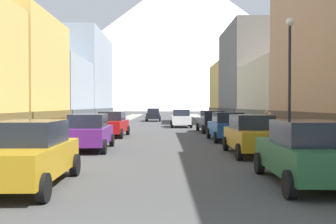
{
  "coord_description": "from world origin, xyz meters",
  "views": [
    {
      "loc": [
        -0.13,
        -4.21,
        2.2
      ],
      "look_at": [
        0.26,
        30.88,
        1.59
      ],
      "focal_mm": 40.57,
      "sensor_mm": 36.0,
      "label": 1
    }
  ],
  "objects_px": {
    "car_driving_0": "(153,115)",
    "car_driving_1": "(181,118)",
    "car_left_1": "(89,132)",
    "car_right_0": "(306,152)",
    "car_right_2": "(227,126)",
    "car_right_3": "(212,121)",
    "potted_plant_0": "(50,133)",
    "car_right_1": "(252,135)",
    "pedestrian_0": "(269,127)",
    "car_left_2": "(112,124)",
    "pedestrian_1": "(267,126)",
    "potted_plant_1": "(303,134)",
    "streetlamp_right": "(290,64)",
    "car_left_0": "(28,154)"
  },
  "relations": [
    {
      "from": "car_left_2",
      "to": "potted_plant_0",
      "type": "bearing_deg",
      "value": -130.05
    },
    {
      "from": "car_right_1",
      "to": "car_left_0",
      "type": "bearing_deg",
      "value": -139.18
    },
    {
      "from": "car_right_0",
      "to": "potted_plant_0",
      "type": "distance_m",
      "value": 16.51
    },
    {
      "from": "potted_plant_0",
      "to": "pedestrian_1",
      "type": "relative_size",
      "value": 0.47
    },
    {
      "from": "car_right_2",
      "to": "car_left_1",
      "type": "bearing_deg",
      "value": -146.92
    },
    {
      "from": "pedestrian_1",
      "to": "car_right_0",
      "type": "bearing_deg",
      "value": -100.67
    },
    {
      "from": "car_driving_0",
      "to": "car_right_0",
      "type": "bearing_deg",
      "value": -82.79
    },
    {
      "from": "car_left_1",
      "to": "car_right_3",
      "type": "height_order",
      "value": "same"
    },
    {
      "from": "pedestrian_0",
      "to": "car_right_3",
      "type": "bearing_deg",
      "value": 106.46
    },
    {
      "from": "car_left_0",
      "to": "car_left_2",
      "type": "xyz_separation_m",
      "value": [
        0.0,
        16.46,
        0.0
      ]
    },
    {
      "from": "car_driving_0",
      "to": "streetlamp_right",
      "type": "xyz_separation_m",
      "value": [
        6.95,
        -36.58,
        3.09
      ]
    },
    {
      "from": "car_right_3",
      "to": "potted_plant_1",
      "type": "xyz_separation_m",
      "value": [
        3.2,
        -11.8,
        -0.16
      ]
    },
    {
      "from": "streetlamp_right",
      "to": "car_right_2",
      "type": "bearing_deg",
      "value": 102.35
    },
    {
      "from": "potted_plant_1",
      "to": "car_right_3",
      "type": "bearing_deg",
      "value": 105.16
    },
    {
      "from": "car_left_0",
      "to": "pedestrian_1",
      "type": "bearing_deg",
      "value": 52.68
    },
    {
      "from": "car_left_1",
      "to": "car_right_0",
      "type": "bearing_deg",
      "value": -47.23
    },
    {
      "from": "car_right_3",
      "to": "potted_plant_0",
      "type": "distance_m",
      "value": 13.56
    },
    {
      "from": "car_left_0",
      "to": "car_right_1",
      "type": "relative_size",
      "value": 1.01
    },
    {
      "from": "car_driving_1",
      "to": "car_right_3",
      "type": "bearing_deg",
      "value": -73.06
    },
    {
      "from": "car_left_2",
      "to": "streetlamp_right",
      "type": "height_order",
      "value": "streetlamp_right"
    },
    {
      "from": "pedestrian_1",
      "to": "potted_plant_1",
      "type": "bearing_deg",
      "value": -79.75
    },
    {
      "from": "car_left_1",
      "to": "car_driving_1",
      "type": "distance_m",
      "value": 20.42
    },
    {
      "from": "potted_plant_0",
      "to": "potted_plant_1",
      "type": "relative_size",
      "value": 0.78
    },
    {
      "from": "car_right_1",
      "to": "car_right_3",
      "type": "relative_size",
      "value": 0.98
    },
    {
      "from": "car_right_1",
      "to": "potted_plant_0",
      "type": "xyz_separation_m",
      "value": [
        -10.8,
        6.08,
        -0.35
      ]
    },
    {
      "from": "car_right_1",
      "to": "streetlamp_right",
      "type": "relative_size",
      "value": 0.75
    },
    {
      "from": "car_right_0",
      "to": "car_right_1",
      "type": "xyz_separation_m",
      "value": [
        0.0,
        6.4,
        0.0
      ]
    },
    {
      "from": "car_left_1",
      "to": "car_right_3",
      "type": "relative_size",
      "value": 0.99
    },
    {
      "from": "car_left_1",
      "to": "car_right_3",
      "type": "xyz_separation_m",
      "value": [
        7.6,
        12.46,
        0.0
      ]
    },
    {
      "from": "car_right_1",
      "to": "car_right_2",
      "type": "distance_m",
      "value": 6.76
    },
    {
      "from": "car_right_0",
      "to": "car_left_0",
      "type": "bearing_deg",
      "value": -178.77
    },
    {
      "from": "car_right_3",
      "to": "car_driving_0",
      "type": "xyz_separation_m",
      "value": [
        -5.4,
        21.99,
        0.0
      ]
    },
    {
      "from": "car_driving_0",
      "to": "car_driving_1",
      "type": "height_order",
      "value": "same"
    },
    {
      "from": "car_right_1",
      "to": "streetlamp_right",
      "type": "distance_m",
      "value": 3.47
    },
    {
      "from": "car_right_1",
      "to": "pedestrian_1",
      "type": "height_order",
      "value": "pedestrian_1"
    },
    {
      "from": "car_left_1",
      "to": "potted_plant_0",
      "type": "bearing_deg",
      "value": 126.85
    },
    {
      "from": "car_driving_0",
      "to": "streetlamp_right",
      "type": "distance_m",
      "value": 37.36
    },
    {
      "from": "car_left_0",
      "to": "car_left_1",
      "type": "xyz_separation_m",
      "value": [
        0.0,
        8.37,
        0.0
      ]
    },
    {
      "from": "car_driving_0",
      "to": "car_driving_1",
      "type": "bearing_deg",
      "value": -77.77
    },
    {
      "from": "car_left_1",
      "to": "car_driving_0",
      "type": "xyz_separation_m",
      "value": [
        2.2,
        34.46,
        0.0
      ]
    },
    {
      "from": "car_left_2",
      "to": "potted_plant_1",
      "type": "height_order",
      "value": "car_left_2"
    },
    {
      "from": "potted_plant_0",
      "to": "pedestrian_0",
      "type": "bearing_deg",
      "value": -0.4
    },
    {
      "from": "car_left_1",
      "to": "car_right_0",
      "type": "distance_m",
      "value": 11.19
    },
    {
      "from": "car_driving_0",
      "to": "potted_plant_1",
      "type": "distance_m",
      "value": 34.87
    },
    {
      "from": "car_right_0",
      "to": "car_right_3",
      "type": "distance_m",
      "value": 20.67
    },
    {
      "from": "car_left_2",
      "to": "car_right_3",
      "type": "height_order",
      "value": "same"
    },
    {
      "from": "streetlamp_right",
      "to": "potted_plant_0",
      "type": "bearing_deg",
      "value": 152.61
    },
    {
      "from": "car_right_2",
      "to": "car_driving_0",
      "type": "height_order",
      "value": "same"
    },
    {
      "from": "car_left_2",
      "to": "car_right_0",
      "type": "relative_size",
      "value": 1.0
    },
    {
      "from": "car_left_2",
      "to": "car_right_1",
      "type": "bearing_deg",
      "value": -52.48
    }
  ]
}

